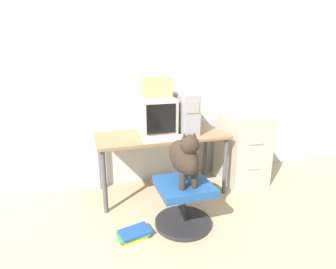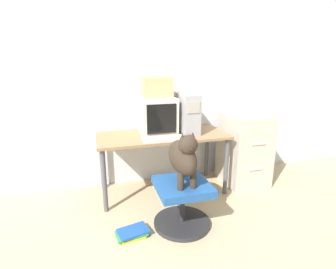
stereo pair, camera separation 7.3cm
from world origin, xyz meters
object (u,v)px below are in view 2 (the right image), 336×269
object	(u,v)px
crt_monitor	(157,115)
office_chair	(182,202)
pc_tower	(186,113)
keyboard	(164,139)
dog	(183,156)
cardboard_box	(157,87)
filing_cabinet	(244,149)
book_stack_floor	(132,233)

from	to	relation	value
crt_monitor	office_chair	xyz separation A→B (m)	(0.04, -0.81, -0.68)
pc_tower	keyboard	distance (m)	0.48
crt_monitor	dog	size ratio (longest dim) A/B	0.84
pc_tower	cardboard_box	distance (m)	0.45
office_chair	dog	size ratio (longest dim) A/B	1.06
office_chair	cardboard_box	world-z (taller)	cardboard_box
pc_tower	filing_cabinet	xyz separation A→B (m)	(0.76, -0.08, -0.49)
pc_tower	dog	world-z (taller)	pc_tower
pc_tower	filing_cabinet	size ratio (longest dim) A/B	0.54
crt_monitor	book_stack_floor	world-z (taller)	crt_monitor
crt_monitor	filing_cabinet	size ratio (longest dim) A/B	0.48
office_chair	book_stack_floor	xyz separation A→B (m)	(-0.49, -0.04, -0.21)
filing_cabinet	office_chair	bearing A→B (deg)	-147.28
keyboard	book_stack_floor	xyz separation A→B (m)	(-0.45, -0.54, -0.69)
office_chair	dog	xyz separation A→B (m)	(0.00, -0.00, 0.46)
keyboard	dog	bearing A→B (deg)	-85.65
pc_tower	book_stack_floor	xyz separation A→B (m)	(-0.79, -0.80, -0.91)
crt_monitor	filing_cabinet	xyz separation A→B (m)	(1.09, -0.13, -0.47)
office_chair	dog	bearing A→B (deg)	-90.00
crt_monitor	office_chair	distance (m)	1.06
dog	keyboard	bearing A→B (deg)	94.35
filing_cabinet	book_stack_floor	size ratio (longest dim) A/B	2.85
crt_monitor	filing_cabinet	bearing A→B (deg)	-6.85
pc_tower	filing_cabinet	distance (m)	0.91
cardboard_box	crt_monitor	bearing A→B (deg)	-90.00
keyboard	book_stack_floor	world-z (taller)	keyboard
filing_cabinet	book_stack_floor	distance (m)	1.75
crt_monitor	cardboard_box	size ratio (longest dim) A/B	1.31
crt_monitor	cardboard_box	xyz separation A→B (m)	(0.00, 0.00, 0.32)
office_chair	filing_cabinet	world-z (taller)	filing_cabinet
office_chair	book_stack_floor	bearing A→B (deg)	-175.02
filing_cabinet	cardboard_box	size ratio (longest dim) A/B	2.72
dog	cardboard_box	size ratio (longest dim) A/B	1.56
cardboard_box	book_stack_floor	world-z (taller)	cardboard_box
keyboard	crt_monitor	bearing A→B (deg)	89.61
dog	filing_cabinet	distance (m)	1.28
crt_monitor	pc_tower	world-z (taller)	pc_tower
filing_cabinet	cardboard_box	world-z (taller)	cardboard_box
dog	filing_cabinet	size ratio (longest dim) A/B	0.57
office_chair	crt_monitor	bearing A→B (deg)	92.55
crt_monitor	keyboard	xyz separation A→B (m)	(-0.00, -0.31, -0.19)
crt_monitor	dog	bearing A→B (deg)	-87.46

